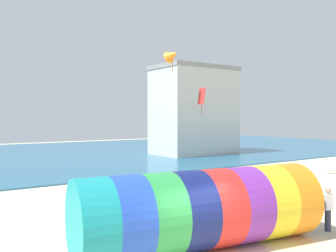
% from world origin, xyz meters
% --- Properties ---
extents(giant_inflatable_tube, '(8.99, 4.03, 2.70)m').
position_xyz_m(giant_inflatable_tube, '(0.99, 2.22, 1.35)').
color(giant_inflatable_tube, teal).
rests_on(giant_inflatable_tube, ground).
extents(kite_handler, '(0.41, 0.31, 1.73)m').
position_xyz_m(kite_handler, '(6.37, 0.92, 0.89)').
color(kite_handler, '#383D56').
rests_on(kite_handler, ground).
extents(kite_orange_delta, '(0.70, 0.82, 1.18)m').
position_xyz_m(kite_orange_delta, '(3.10, 6.96, 7.45)').
color(kite_orange_delta, orange).
extents(kite_red_diamond, '(0.30, 0.84, 2.01)m').
position_xyz_m(kite_red_diamond, '(10.13, 13.30, 5.99)').
color(kite_red_diamond, red).
extents(bystander_mid_beach, '(0.29, 0.40, 1.53)m').
position_xyz_m(bystander_mid_beach, '(11.85, 6.14, 0.77)').
color(bystander_mid_beach, '#383D56').
rests_on(bystander_mid_beach, ground).
extents(promenade_building, '(9.46, 6.20, 10.53)m').
position_xyz_m(promenade_building, '(20.70, 27.50, 5.28)').
color(promenade_building, beige).
rests_on(promenade_building, ground).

